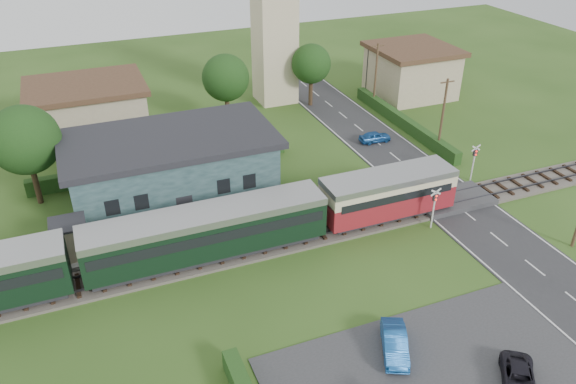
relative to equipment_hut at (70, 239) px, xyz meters
name	(u,v)px	position (x,y,z in m)	size (l,w,h in m)	color
ground	(350,244)	(18.00, -5.20, -1.75)	(120.00, 120.00, 0.00)	#2D4C19
railway_track	(337,228)	(18.00, -3.20, -1.64)	(76.00, 3.20, 0.49)	#4C443D
road	(468,215)	(28.00, -5.20, -1.72)	(6.00, 70.00, 0.05)	#28282B
car_park	(431,374)	(16.50, -17.20, -1.71)	(17.00, 9.00, 0.08)	#333335
crossing_deck	(452,200)	(28.00, -3.20, -1.52)	(6.20, 3.40, 0.45)	#333335
platform	(192,232)	(8.00, 0.00, -1.52)	(30.00, 3.00, 0.45)	gray
equipment_hut	(70,239)	(0.00, 0.00, 0.00)	(2.30, 2.30, 2.55)	beige
station_building	(172,167)	(8.00, 5.79, 0.95)	(16.00, 9.00, 5.30)	#223F40
train	(158,242)	(5.21, -3.20, 0.43)	(43.20, 2.90, 3.40)	#232328
church_tower	(274,6)	(23.00, 22.80, 8.48)	(6.00, 6.00, 17.60)	beige
house_west	(89,111)	(3.00, 19.80, 1.04)	(10.80, 8.80, 5.50)	tan
house_east	(411,70)	(38.00, 18.80, 1.05)	(8.80, 8.80, 5.50)	tan
hedge_roadside	(403,122)	(32.20, 10.80, -1.15)	(0.80, 18.00, 1.20)	#193814
hedge_station	(164,165)	(8.00, 10.30, -1.10)	(22.00, 0.80, 1.30)	#193814
tree_a	(25,140)	(-2.00, 8.80, 3.63)	(5.20, 5.20, 8.00)	#332316
tree_b	(226,78)	(16.00, 17.80, 3.27)	(4.60, 4.60, 7.34)	#332316
tree_c	(311,64)	(26.00, 19.80, 2.91)	(4.20, 4.20, 6.78)	#332316
utility_pole_c	(443,115)	(32.20, 4.80, 1.88)	(1.40, 0.22, 7.00)	#473321
utility_pole_d	(376,75)	(32.20, 16.80, 1.88)	(1.40, 0.22, 7.00)	#473321
crossing_signal_near	(435,203)	(24.40, -5.61, 0.39)	(0.84, 0.28, 3.28)	silver
crossing_signal_far	(474,157)	(31.60, -0.81, 0.39)	(0.84, 0.28, 3.28)	silver
streetlamp_west	(6,141)	(-4.00, 14.80, 1.29)	(0.30, 0.30, 5.15)	#3F3F47
streetlamp_east	(367,65)	(34.00, 21.80, 1.29)	(0.30, 0.30, 5.15)	#3F3F47
car_on_road	(375,137)	(27.83, 8.76, -1.18)	(1.22, 3.04, 1.04)	#1C539B
car_park_blue	(395,343)	(15.53, -15.11, -1.08)	(1.25, 3.58, 1.18)	#17539E
car_park_dark	(519,379)	(20.13, -19.46, -1.18)	(1.62, 3.51, 0.97)	black
pedestrian_near	(294,202)	(15.71, -0.48, -0.45)	(0.62, 0.41, 1.70)	gray
pedestrian_far	(97,242)	(1.56, -0.36, -0.47)	(0.81, 0.63, 1.66)	gray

